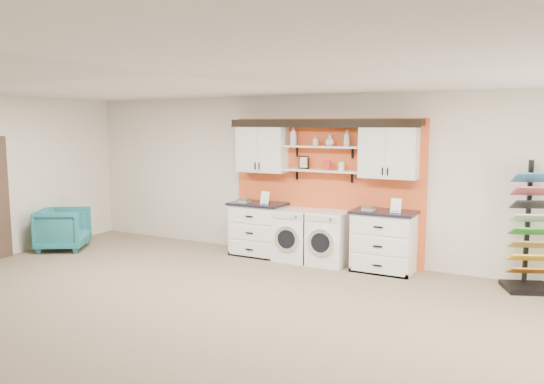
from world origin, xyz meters
The scene contains 22 objects.
floor centered at (0.00, 0.00, 0.00)m, with size 10.00×10.00×0.00m, color #816B57.
ceiling centered at (0.00, 0.00, 2.80)m, with size 10.00×10.00×0.00m, color white.
wall_back centered at (0.00, 4.00, 1.40)m, with size 10.00×10.00×0.00m, color beige.
accent_panel centered at (0.00, 3.96, 1.20)m, with size 3.40×0.07×2.40m, color #E05726.
upper_cabinet_left centered at (-1.13, 3.79, 1.88)m, with size 0.90×0.35×0.84m.
upper_cabinet_right centered at (1.13, 3.79, 1.88)m, with size 0.90×0.35×0.84m.
shelf_lower centered at (0.00, 3.80, 1.53)m, with size 1.32×0.28×0.03m, color white.
shelf_upper centered at (0.00, 3.80, 1.93)m, with size 1.32×0.28×0.03m, color white.
crown_molding centered at (0.00, 3.81, 2.33)m, with size 3.30×0.41×0.13m.
picture_frame centered at (-0.35, 3.85, 1.66)m, with size 0.18×0.02×0.22m.
canister_red centered at (0.10, 3.80, 1.62)m, with size 0.11×0.11×0.16m, color red.
canister_cream centered at (0.35, 3.80, 1.61)m, with size 0.10×0.10×0.14m, color silver.
base_cabinet_left centered at (-1.13, 3.64, 0.47)m, with size 0.96×0.66×0.94m.
base_cabinet_right centered at (1.13, 3.64, 0.48)m, with size 0.99×0.66×0.96m.
washer centered at (-0.40, 3.64, 0.44)m, with size 0.62×0.71×0.87m.
dryer centered at (0.20, 3.64, 0.44)m, with size 0.63×0.71×0.88m.
sample_rack centered at (3.20, 3.68, 0.56)m, with size 0.81×0.75×1.81m.
armchair centered at (-4.50, 2.30, 0.38)m, with size 0.82×0.84×0.77m, color #1F6E78.
soap_bottle_a centered at (-0.53, 3.80, 2.10)m, with size 0.12×0.12×0.32m, color silver.
soap_bottle_b centered at (-0.12, 3.80, 2.03)m, with size 0.07×0.08×0.17m, color silver.
soap_bottle_c centered at (0.14, 3.80, 2.04)m, with size 0.14×0.14×0.18m, color silver.
soap_bottle_d centered at (0.43, 3.80, 2.07)m, with size 0.10×0.10×0.26m, color silver.
Camera 1 is at (3.40, -4.36, 2.31)m, focal length 35.00 mm.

